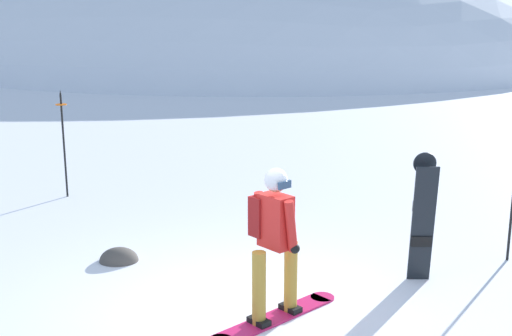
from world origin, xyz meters
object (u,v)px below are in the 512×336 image
rock_dark (119,261)px  snowboarder_main (274,240)px  spare_snowboard (423,218)px  piste_marker_far (63,137)px

rock_dark → snowboarder_main: bearing=-38.6°
snowboarder_main → spare_snowboard: size_ratio=1.04×
spare_snowboard → piste_marker_far: (-5.60, 3.81, 0.28)m
snowboarder_main → spare_snowboard: bearing=29.3°
piste_marker_far → rock_dark: 3.76m
snowboarder_main → spare_snowboard: (1.85, 1.04, -0.08)m
snowboarder_main → rock_dark: snowboarder_main is taller
snowboarder_main → rock_dark: 2.82m
spare_snowboard → piste_marker_far: size_ratio=0.84×
piste_marker_far → rock_dark: bearing=-62.4°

